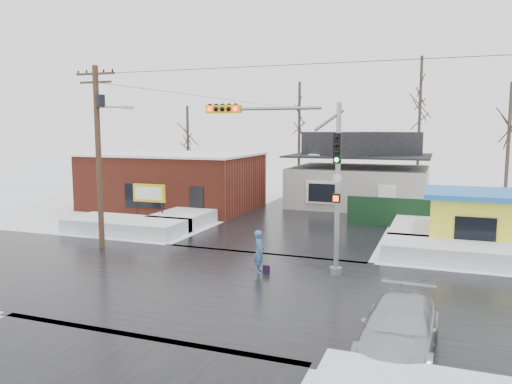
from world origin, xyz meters
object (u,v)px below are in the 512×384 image
(marquee_sign, at_px, (149,194))
(car, at_px, (400,328))
(traffic_signal, at_px, (300,164))
(kiosk, at_px, (473,219))
(pedestrian, at_px, (259,252))
(utility_pole, at_px, (99,146))

(marquee_sign, distance_m, car, 20.73)
(traffic_signal, relative_size, car, 1.49)
(traffic_signal, distance_m, kiosk, 10.43)
(pedestrian, relative_size, car, 0.38)
(utility_pole, bearing_deg, marquee_sign, 100.13)
(car, bearing_deg, marquee_sign, 143.01)
(utility_pole, height_order, marquee_sign, utility_pole)
(pedestrian, distance_m, car, 8.30)
(pedestrian, bearing_deg, marquee_sign, 30.64)
(marquee_sign, xyz_separation_m, car, (16.03, -13.08, -1.24))
(marquee_sign, xyz_separation_m, kiosk, (18.50, 0.50, -0.46))
(traffic_signal, distance_m, utility_pole, 10.39)
(utility_pole, relative_size, car, 1.91)
(traffic_signal, height_order, utility_pole, utility_pole)
(utility_pole, relative_size, kiosk, 1.96)
(marquee_sign, bearing_deg, kiosk, 1.55)
(marquee_sign, height_order, kiosk, kiosk)
(marquee_sign, relative_size, pedestrian, 1.43)
(utility_pole, distance_m, kiosk, 18.95)
(utility_pole, xyz_separation_m, marquee_sign, (-1.07, 5.99, -3.19))
(utility_pole, height_order, car, utility_pole)
(utility_pole, relative_size, pedestrian, 5.04)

